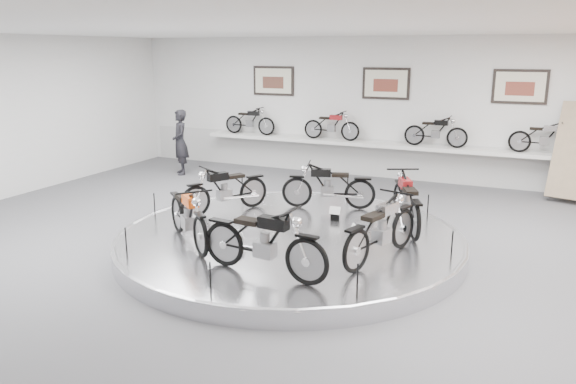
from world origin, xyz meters
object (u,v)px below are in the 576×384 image
at_px(display_platform, 290,241).
at_px(shelf, 381,145).
at_px(bike_c, 225,189).
at_px(bike_e, 264,241).
at_px(visitor, 180,142).
at_px(bike_f, 381,228).
at_px(bike_b, 328,186).
at_px(bike_d, 188,215).
at_px(bike_a, 406,201).

height_order(display_platform, shelf, shelf).
height_order(bike_c, bike_e, bike_e).
height_order(bike_e, visitor, visitor).
xyz_separation_m(bike_e, bike_f, (1.43, 1.35, -0.01)).
xyz_separation_m(bike_b, bike_e, (0.39, -3.89, 0.05)).
bearing_deg(shelf, bike_e, -86.93).
bearing_deg(bike_c, shelf, -166.42).
distance_m(bike_e, visitor, 8.99).
bearing_deg(bike_d, shelf, 119.86).
bearing_deg(bike_a, visitor, 40.47).
bearing_deg(visitor, bike_c, 0.91).
xyz_separation_m(shelf, bike_f, (1.88, -7.03, -0.17)).
xyz_separation_m(display_platform, shelf, (0.00, 6.40, 0.85)).
xyz_separation_m(bike_a, bike_c, (-3.69, -0.45, -0.04)).
bearing_deg(display_platform, bike_f, -18.40).
bearing_deg(bike_d, visitor, 165.76).
xyz_separation_m(bike_d, bike_f, (3.27, 0.62, 0.00)).
distance_m(bike_b, bike_f, 3.13).
distance_m(display_platform, bike_a, 2.34).
bearing_deg(bike_b, shelf, -106.06).
bearing_deg(bike_f, bike_a, 15.83).
relative_size(shelf, bike_d, 6.10).
bearing_deg(display_platform, bike_d, -138.04).
bearing_deg(bike_a, bike_e, 130.83).
bearing_deg(display_platform, bike_a, 32.22).
xyz_separation_m(bike_b, visitor, (-5.67, 2.74, 0.16)).
height_order(shelf, bike_d, bike_d).
bearing_deg(bike_a, bike_f, 155.10).
height_order(bike_f, visitor, visitor).
xyz_separation_m(bike_a, bike_e, (-1.44, -3.17, 0.01)).
xyz_separation_m(bike_a, bike_d, (-3.27, -2.43, -0.01)).
bearing_deg(bike_f, visitor, 70.83).
xyz_separation_m(bike_b, bike_d, (-1.44, -3.16, 0.03)).
xyz_separation_m(bike_e, visitor, (-6.06, 6.63, 0.12)).
distance_m(display_platform, visitor, 7.34).
xyz_separation_m(bike_c, bike_e, (2.25, -2.72, 0.04)).
bearing_deg(visitor, display_platform, 7.03).
distance_m(shelf, visitor, 5.88).
height_order(bike_b, bike_f, bike_f).
relative_size(bike_d, bike_f, 1.00).
bearing_deg(bike_b, bike_e, 79.03).
height_order(display_platform, bike_a, bike_a).
bearing_deg(bike_a, display_platform, 97.48).
bearing_deg(bike_f, bike_b, 51.72).
bearing_deg(bike_c, bike_a, 128.22).
xyz_separation_m(bike_b, bike_c, (-1.86, -1.18, 0.00)).
height_order(display_platform, bike_e, bike_e).
bearing_deg(bike_f, display_platform, 87.59).
height_order(bike_a, visitor, visitor).
xyz_separation_m(shelf, bike_c, (-1.80, -5.66, -0.20)).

